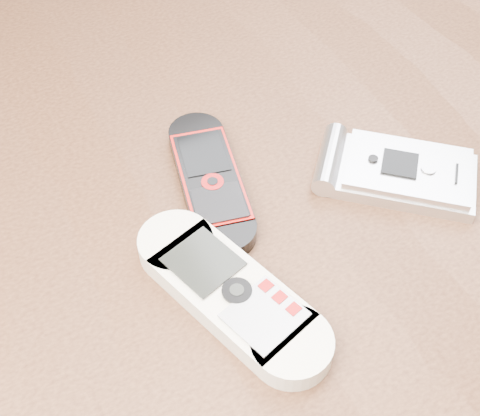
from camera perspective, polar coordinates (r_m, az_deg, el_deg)
name	(u,v)px	position (r m, az deg, el deg)	size (l,w,h in m)	color
table	(235,300)	(0.56, -0.46, -7.83)	(1.20, 0.80, 0.75)	black
nokia_white	(230,293)	(0.43, -0.83, -7.22)	(0.05, 0.16, 0.02)	white
nokia_black_red	(210,180)	(0.49, -2.56, 2.39)	(0.04, 0.14, 0.01)	black
motorola_razr	(403,172)	(0.51, 13.71, 3.04)	(0.06, 0.12, 0.02)	silver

